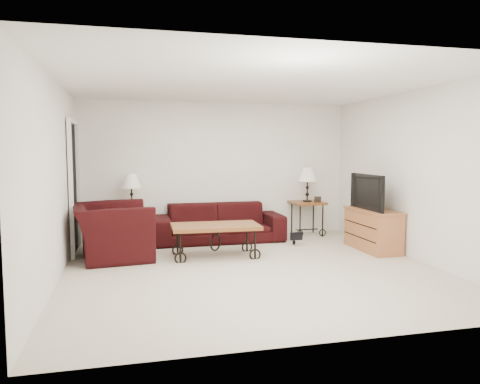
% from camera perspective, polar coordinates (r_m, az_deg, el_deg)
% --- Properties ---
extents(ground, '(5.00, 5.00, 0.00)m').
position_cam_1_polar(ground, '(6.42, 1.49, -9.48)').
color(ground, beige).
rests_on(ground, ground).
extents(wall_back, '(5.00, 0.02, 2.50)m').
position_cam_1_polar(wall_back, '(8.66, -2.81, 2.71)').
color(wall_back, white).
rests_on(wall_back, ground).
extents(wall_front, '(5.00, 0.02, 2.50)m').
position_cam_1_polar(wall_front, '(3.88, 11.23, -0.53)').
color(wall_front, white).
rests_on(wall_front, ground).
extents(wall_left, '(0.02, 5.00, 2.50)m').
position_cam_1_polar(wall_left, '(6.07, -21.90, 1.25)').
color(wall_left, white).
rests_on(wall_left, ground).
extents(wall_right, '(0.02, 5.00, 2.50)m').
position_cam_1_polar(wall_right, '(7.29, 20.86, 1.89)').
color(wall_right, white).
rests_on(wall_right, ground).
extents(ceiling, '(5.00, 5.00, 0.00)m').
position_cam_1_polar(ceiling, '(6.27, 1.55, 13.19)').
color(ceiling, white).
rests_on(ceiling, wall_back).
extents(doorway, '(0.08, 0.94, 2.04)m').
position_cam_1_polar(doorway, '(7.72, -19.88, 0.38)').
color(doorway, black).
rests_on(doorway, ground).
extents(sofa, '(2.28, 0.89, 0.67)m').
position_cam_1_polar(sofa, '(8.27, -2.65, -3.80)').
color(sofa, black).
rests_on(sofa, ground).
extents(side_table_left, '(0.64, 0.64, 0.61)m').
position_cam_1_polar(side_table_left, '(8.30, -13.15, -4.10)').
color(side_table_left, brown).
rests_on(side_table_left, ground).
extents(side_table_right, '(0.61, 0.61, 0.65)m').
position_cam_1_polar(side_table_right, '(8.94, 8.26, -3.23)').
color(side_table_right, brown).
rests_on(side_table_right, ground).
extents(lamp_left, '(0.39, 0.39, 0.61)m').
position_cam_1_polar(lamp_left, '(8.23, -13.24, 0.08)').
color(lamp_left, black).
rests_on(lamp_left, side_table_left).
extents(lamp_right, '(0.38, 0.38, 0.65)m').
position_cam_1_polar(lamp_right, '(8.86, 8.31, 0.90)').
color(lamp_right, black).
rests_on(lamp_right, side_table_right).
extents(photo_frame_left, '(0.12, 0.02, 0.10)m').
position_cam_1_polar(photo_frame_left, '(8.11, -14.25, -1.82)').
color(photo_frame_left, black).
rests_on(photo_frame_left, side_table_left).
extents(photo_frame_right, '(0.13, 0.04, 0.11)m').
position_cam_1_polar(photo_frame_right, '(8.81, 9.56, -0.90)').
color(photo_frame_right, black).
rests_on(photo_frame_right, side_table_right).
extents(coffee_table, '(1.34, 0.76, 0.50)m').
position_cam_1_polar(coffee_table, '(7.09, -3.05, -6.02)').
color(coffee_table, brown).
rests_on(coffee_table, ground).
extents(armchair, '(1.25, 1.38, 0.82)m').
position_cam_1_polar(armchair, '(7.23, -15.47, -4.68)').
color(armchair, black).
rests_on(armchair, ground).
extents(throw_pillow, '(0.14, 0.38, 0.37)m').
position_cam_1_polar(throw_pillow, '(7.16, -14.30, -3.86)').
color(throw_pillow, orange).
rests_on(throw_pillow, armchair).
extents(tv_stand, '(0.46, 1.11, 0.67)m').
position_cam_1_polar(tv_stand, '(7.85, 16.04, -4.49)').
color(tv_stand, '#B36942').
rests_on(tv_stand, ground).
extents(television, '(0.13, 1.00, 0.57)m').
position_cam_1_polar(television, '(7.76, 16.03, 0.02)').
color(television, black).
rests_on(television, tv_stand).
extents(backpack, '(0.37, 0.31, 0.41)m').
position_cam_1_polar(backpack, '(8.03, 6.68, -5.04)').
color(backpack, black).
rests_on(backpack, ground).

